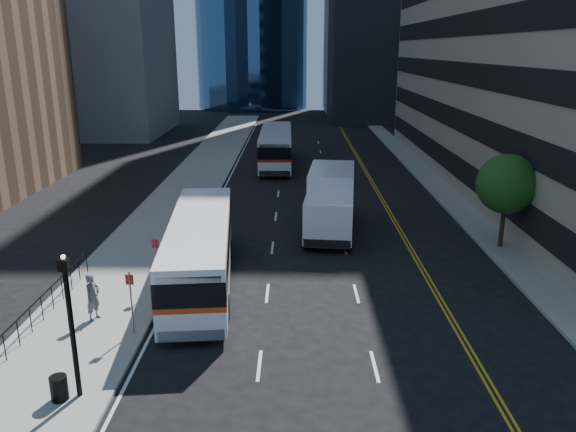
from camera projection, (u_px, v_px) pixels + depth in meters
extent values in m
plane|color=black|center=(349.00, 314.00, 23.25)|extent=(160.00, 160.00, 0.00)
cube|color=gray|center=(197.00, 178.00, 47.28)|extent=(5.00, 90.00, 0.15)
cube|color=gray|center=(429.00, 178.00, 47.08)|extent=(2.00, 90.00, 0.15)
cylinder|color=#332114|center=(502.00, 227.00, 30.45)|extent=(0.24, 0.24, 2.20)
sphere|color=#124115|center=(507.00, 184.00, 29.77)|extent=(3.20, 3.20, 3.20)
cylinder|color=black|center=(73.00, 335.00, 16.95)|extent=(0.16, 0.16, 4.20)
cube|color=black|center=(64.00, 265.00, 16.30)|extent=(0.28, 0.28, 0.36)
cube|color=white|center=(201.00, 266.00, 25.97)|extent=(3.75, 12.27, 1.11)
cube|color=red|center=(201.00, 252.00, 25.79)|extent=(3.77, 12.29, 0.22)
cube|color=black|center=(200.00, 241.00, 25.63)|extent=(3.77, 12.29, 0.91)
cube|color=white|center=(199.00, 225.00, 25.41)|extent=(3.75, 12.27, 0.50)
cylinder|color=black|center=(166.00, 309.00, 22.54)|extent=(0.40, 1.03, 1.01)
cylinder|color=black|center=(226.00, 307.00, 22.73)|extent=(0.40, 1.03, 1.01)
cylinder|color=black|center=(183.00, 251.00, 29.07)|extent=(0.40, 1.03, 1.01)
cylinder|color=black|center=(229.00, 249.00, 29.26)|extent=(0.40, 1.03, 1.01)
cube|color=white|center=(276.00, 155.00, 52.50)|extent=(2.91, 12.85, 1.18)
cube|color=red|center=(276.00, 148.00, 52.30)|extent=(2.93, 12.87, 0.24)
cube|color=black|center=(276.00, 142.00, 52.13)|extent=(2.93, 12.87, 0.96)
cube|color=white|center=(276.00, 133.00, 51.90)|extent=(2.91, 12.85, 0.53)
cylinder|color=black|center=(261.00, 168.00, 48.94)|extent=(0.33, 1.07, 1.07)
cylinder|color=black|center=(290.00, 168.00, 48.94)|extent=(0.33, 1.07, 1.07)
cylinder|color=black|center=(264.00, 153.00, 55.90)|extent=(0.33, 1.07, 1.07)
cylinder|color=black|center=(290.00, 153.00, 55.90)|extent=(0.33, 1.07, 1.07)
cube|color=white|center=(328.00, 220.00, 30.57)|extent=(2.86, 2.66, 2.29)
cube|color=black|center=(328.00, 218.00, 29.46)|extent=(2.41, 0.31, 1.20)
cube|color=white|center=(332.00, 191.00, 34.02)|extent=(3.15, 5.49, 2.84)
cube|color=black|center=(330.00, 223.00, 33.34)|extent=(2.76, 7.38, 0.27)
cylinder|color=black|center=(306.00, 239.00, 30.80)|extent=(0.41, 1.07, 1.05)
cylinder|color=black|center=(350.00, 240.00, 30.53)|extent=(0.41, 1.07, 1.05)
cylinder|color=black|center=(313.00, 211.00, 35.99)|extent=(0.41, 1.07, 1.05)
cylinder|color=black|center=(351.00, 212.00, 35.73)|extent=(0.41, 1.07, 1.05)
cylinder|color=black|center=(59.00, 388.00, 17.23)|extent=(0.59, 0.59, 0.79)
imported|color=#515057|center=(93.00, 297.00, 22.21)|extent=(0.68, 0.81, 1.91)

